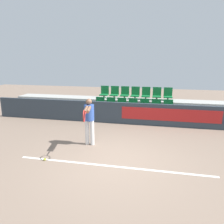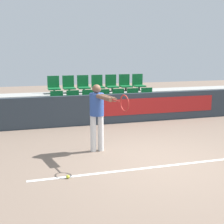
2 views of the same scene
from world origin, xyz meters
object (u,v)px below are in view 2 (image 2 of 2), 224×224
(stadium_chair_4, at_px, (119,99))
(stadium_chair_7, at_px, (54,86))
(stadium_chair_2, at_px, (89,100))
(stadium_chair_10, at_px, (98,85))
(tennis_player, at_px, (98,111))
(stadium_chair_13, at_px, (138,83))
(stadium_chair_5, at_px, (134,98))
(stadium_chair_9, at_px, (83,85))
(stadium_chair_12, at_px, (125,84))
(stadium_chair_3, at_px, (104,100))
(stadium_chair_6, at_px, (148,98))
(stadium_chair_11, at_px, (112,84))
(stadium_chair_0, at_px, (57,102))
(stadium_chair_8, at_px, (69,85))
(tennis_ball, at_px, (68,177))
(stadium_chair_1, at_px, (73,101))

(stadium_chair_4, relative_size, stadium_chair_7, 1.00)
(stadium_chair_2, bearing_deg, stadium_chair_10, 60.73)
(tennis_player, bearing_deg, stadium_chair_13, 46.74)
(stadium_chair_13, bearing_deg, stadium_chair_5, -119.27)
(stadium_chair_10, bearing_deg, stadium_chair_7, 180.00)
(stadium_chair_9, xyz_separation_m, stadium_chair_12, (1.55, 0.00, 0.00))
(stadium_chair_3, distance_m, stadium_chair_6, 1.55)
(stadium_chair_2, distance_m, stadium_chair_11, 1.45)
(stadium_chair_0, relative_size, stadium_chair_13, 1.00)
(stadium_chair_4, height_order, stadium_chair_9, stadium_chair_9)
(stadium_chair_0, relative_size, tennis_player, 0.38)
(stadium_chair_10, relative_size, stadium_chair_13, 1.00)
(stadium_chair_8, bearing_deg, stadium_chair_5, -24.04)
(stadium_chair_11, xyz_separation_m, tennis_player, (-1.53, -4.20, -0.12))
(stadium_chair_11, bearing_deg, stadium_chair_12, 0.00)
(stadium_chair_10, xyz_separation_m, tennis_ball, (-1.91, -5.50, -1.03))
(stadium_chair_6, distance_m, stadium_chair_10, 1.85)
(stadium_chair_1, relative_size, stadium_chair_12, 1.00)
(stadium_chair_0, bearing_deg, stadium_chair_12, 19.64)
(stadium_chair_5, relative_size, stadium_chair_11, 1.00)
(stadium_chair_13, bearing_deg, stadium_chair_4, -138.26)
(stadium_chair_8, xyz_separation_m, stadium_chair_9, (0.52, 0.00, 0.00))
(stadium_chair_13, bearing_deg, stadium_chair_2, -155.96)
(stadium_chair_6, bearing_deg, stadium_chair_3, 180.00)
(stadium_chair_3, distance_m, stadium_chair_4, 0.52)
(stadium_chair_3, xyz_separation_m, stadium_chair_7, (-1.55, 0.92, 0.41))
(stadium_chair_1, relative_size, stadium_chair_2, 1.00)
(stadium_chair_5, bearing_deg, stadium_chair_9, 149.26)
(stadium_chair_1, distance_m, stadium_chair_3, 1.04)
(stadium_chair_10, height_order, stadium_chair_11, same)
(stadium_chair_9, bearing_deg, stadium_chair_1, -119.27)
(stadium_chair_4, relative_size, stadium_chair_12, 1.00)
(stadium_chair_13, xyz_separation_m, tennis_player, (-2.57, -4.20, -0.12))
(stadium_chair_0, distance_m, stadium_chair_8, 1.14)
(stadium_chair_2, distance_m, stadium_chair_4, 1.04)
(stadium_chair_12, bearing_deg, stadium_chair_13, 0.00)
(stadium_chair_9, bearing_deg, stadium_chair_13, 0.00)
(tennis_player, bearing_deg, stadium_chair_8, 78.46)
(stadium_chair_5, xyz_separation_m, stadium_chair_7, (-2.59, 0.92, 0.41))
(stadium_chair_5, bearing_deg, stadium_chair_8, 155.96)
(stadium_chair_12, bearing_deg, stadium_chair_2, -149.26)
(stadium_chair_0, distance_m, stadium_chair_1, 0.52)
(stadium_chair_2, bearing_deg, stadium_chair_13, 24.04)
(stadium_chair_8, distance_m, stadium_chair_10, 1.04)
(stadium_chair_12, bearing_deg, stadium_chair_1, -155.96)
(stadium_chair_5, bearing_deg, stadium_chair_7, 160.36)
(stadium_chair_3, height_order, stadium_chair_8, stadium_chair_8)
(stadium_chair_4, distance_m, tennis_ball, 5.22)
(stadium_chair_3, relative_size, stadium_chair_4, 1.00)
(stadium_chair_8, bearing_deg, stadium_chair_2, -60.73)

